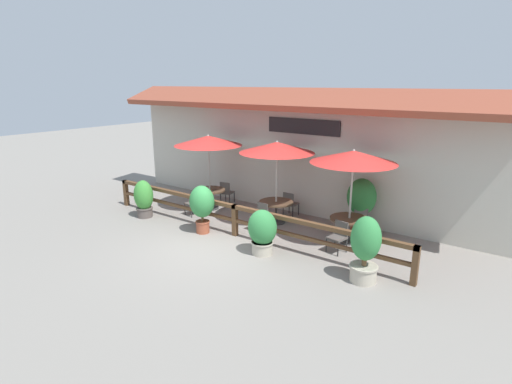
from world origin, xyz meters
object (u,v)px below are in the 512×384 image
at_px(chair_middle_streetside, 260,215).
at_px(chair_far_wallside, 361,219).
at_px(patio_umbrella_middle, 277,147).
at_px(dining_table_far, 349,223).
at_px(potted_plant_corner_fern, 262,231).
at_px(potted_plant_entrance_palm, 361,201).
at_px(dining_table_near, 210,193).
at_px(potted_plant_broad_leaf, 144,198).
at_px(dining_table_middle, 276,206).
at_px(chair_middle_wallside, 290,203).
at_px(patio_umbrella_near, 208,141).
at_px(potted_plant_tall_tropical, 365,248).
at_px(chair_far_streetside, 338,235).
at_px(chair_near_streetside, 194,202).
at_px(potted_plant_small_flowering, 202,204).
at_px(patio_umbrella_far, 353,157).
at_px(chair_near_wallside, 227,192).

xyz_separation_m(chair_middle_streetside, chair_far_wallside, (2.64, 1.53, 0.00)).
height_order(patio_umbrella_middle, dining_table_far, patio_umbrella_middle).
xyz_separation_m(potted_plant_corner_fern, potted_plant_entrance_palm, (1.46, 3.09, 0.31)).
relative_size(dining_table_near, chair_middle_streetside, 1.31).
bearing_deg(potted_plant_broad_leaf, chair_middle_streetside, 18.52).
xyz_separation_m(dining_table_middle, chair_middle_wallside, (0.02, 0.84, -0.11)).
distance_m(dining_table_middle, potted_plant_entrance_palm, 2.66).
bearing_deg(dining_table_middle, patio_umbrella_near, -176.94).
height_order(dining_table_middle, potted_plant_corner_fern, potted_plant_corner_fern).
xyz_separation_m(potted_plant_tall_tropical, potted_plant_entrance_palm, (-1.29, 2.98, 0.13)).
distance_m(dining_table_far, chair_far_streetside, 0.83).
relative_size(chair_near_streetside, chair_far_streetside, 1.00).
xyz_separation_m(chair_near_streetside, chair_middle_streetside, (2.66, 0.13, 0.00)).
bearing_deg(potted_plant_small_flowering, patio_umbrella_near, 126.92).
bearing_deg(chair_middle_wallside, patio_umbrella_far, 159.91).
bearing_deg(patio_umbrella_middle, chair_middle_streetside, -93.10).
bearing_deg(potted_plant_corner_fern, chair_near_wallside, 141.51).
height_order(chair_near_streetside, potted_plant_entrance_palm, potted_plant_entrance_palm).
height_order(chair_near_wallside, patio_umbrella_far, patio_umbrella_far).
height_order(patio_umbrella_middle, potted_plant_broad_leaf, patio_umbrella_middle).
bearing_deg(chair_near_streetside, potted_plant_corner_fern, -10.01).
distance_m(chair_middle_streetside, chair_far_wallside, 3.05).
distance_m(potted_plant_tall_tropical, potted_plant_entrance_palm, 3.25).
distance_m(chair_far_wallside, potted_plant_entrance_palm, 0.52).
xyz_separation_m(dining_table_middle, chair_far_wallside, (2.59, 0.69, -0.11)).
xyz_separation_m(patio_umbrella_far, potted_plant_entrance_palm, (-0.05, 0.97, -1.50)).
distance_m(patio_umbrella_near, potted_plant_corner_fern, 4.68).
relative_size(dining_table_near, chair_near_wallside, 1.31).
bearing_deg(potted_plant_small_flowering, dining_table_middle, 57.63).
height_order(patio_umbrella_near, potted_plant_tall_tropical, patio_umbrella_near).
bearing_deg(dining_table_middle, potted_plant_entrance_palm, 18.54).
xyz_separation_m(dining_table_near, chair_middle_wallside, (2.75, 0.98, -0.11)).
bearing_deg(chair_near_wallside, potted_plant_broad_leaf, 55.26).
height_order(dining_table_middle, potted_plant_broad_leaf, potted_plant_broad_leaf).
relative_size(chair_near_wallside, potted_plant_corner_fern, 0.69).
bearing_deg(chair_near_wallside, patio_umbrella_middle, 154.79).
height_order(dining_table_near, potted_plant_small_flowering, potted_plant_small_flowering).
distance_m(chair_middle_streetside, potted_plant_broad_leaf, 4.06).
height_order(chair_middle_streetside, potted_plant_broad_leaf, potted_plant_broad_leaf).
distance_m(chair_near_wallside, dining_table_middle, 2.74).
bearing_deg(dining_table_near, chair_near_wallside, 84.49).
distance_m(patio_umbrella_near, dining_table_near, 1.88).
bearing_deg(chair_near_wallside, dining_table_far, 160.32).
distance_m(dining_table_middle, potted_plant_small_flowering, 2.45).
distance_m(chair_middle_streetside, potted_plant_entrance_palm, 3.08).
bearing_deg(chair_near_streetside, chair_near_wallside, 96.78).
bearing_deg(chair_far_wallside, chair_middle_wallside, -15.60).
height_order(chair_middle_wallside, potted_plant_corner_fern, potted_plant_corner_fern).
relative_size(chair_near_wallside, potted_plant_tall_tropical, 0.53).
xyz_separation_m(potted_plant_small_flowering, potted_plant_entrance_palm, (3.79, 2.89, 0.06)).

